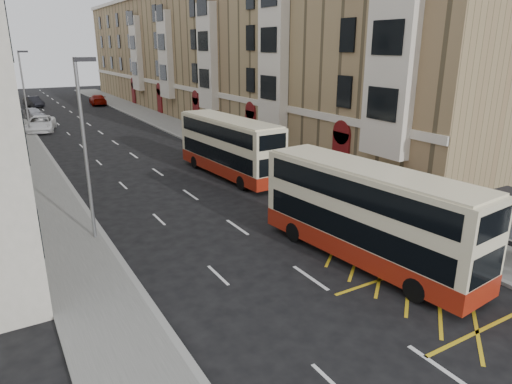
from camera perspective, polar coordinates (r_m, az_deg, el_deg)
ground at (r=15.62m, az=16.01°, el=-16.33°), size 200.00×200.00×0.00m
pavement_right at (r=43.34m, az=-5.55°, el=6.42°), size 4.00×120.00×0.15m
pavement_left at (r=39.57m, az=-26.35°, el=3.54°), size 3.00×120.00×0.15m
kerb_right at (r=42.56m, az=-8.00°, el=6.12°), size 0.25×120.00×0.15m
kerb_left at (r=39.69m, az=-24.20°, el=3.86°), size 0.25×120.00×0.15m
road_markings at (r=55.14m, az=-19.97°, el=7.82°), size 10.00×110.00×0.01m
terrace_right at (r=59.35m, az=-6.08°, el=16.71°), size 10.75×79.00×15.25m
guard_railing at (r=22.89m, az=16.81°, el=-2.72°), size 0.06×6.56×1.01m
street_lamp_near at (r=21.24m, az=-20.56°, el=5.96°), size 0.93×0.18×8.00m
street_lamp_far at (r=50.85m, az=-26.99°, el=11.49°), size 0.93×0.18×8.00m
double_decker_front at (r=19.06m, az=13.68°, el=-2.78°), size 3.35×10.28×4.02m
double_decker_rear at (r=31.13m, az=-3.37°, el=5.64°), size 2.92×10.14×3.99m
pedestrian_far at (r=22.50m, az=23.29°, el=-3.61°), size 0.99×0.74×1.56m
white_van at (r=53.20m, az=-25.34°, el=7.71°), size 3.77×6.14×1.59m
car_silver at (r=61.95m, az=-26.06°, el=8.79°), size 2.90×4.76×1.51m
car_dark at (r=75.42m, az=-26.04°, el=10.10°), size 2.62×4.80×1.50m
car_red at (r=74.38m, az=-19.18°, el=10.84°), size 2.72×5.54×1.55m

